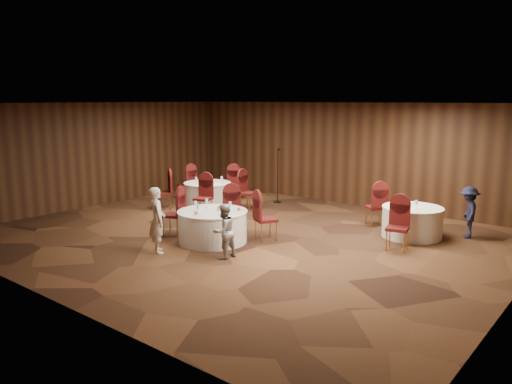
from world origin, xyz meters
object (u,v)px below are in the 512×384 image
Objects in this scene: table_left at (208,194)px; man_c at (468,212)px; table_main at (213,226)px; table_right at (412,222)px; woman_b at (224,231)px; woman_a at (157,220)px; mic_stand at (278,186)px.

man_c is at bearing 10.02° from table_left.
table_right is (3.48, 3.34, 0.00)m from table_main.
man_c reaches higher than woman_b.
table_main and table_right have the same top height.
woman_b is at bearing -126.03° from woman_a.
table_right is at bearing -74.57° from man_c.
woman_a is 1.15× the size of man_c.
table_main is 1.40× the size of woman_b.
woman_a reaches higher than woman_b.
woman_a is at bearing -62.74° from man_c.
mic_stand reaches higher than woman_a.
table_left is 6.39m from table_right.
mic_stand is at bearing -115.52° from man_c.
woman_b is at bearing -64.67° from mic_stand.
table_left is at bearing -100.73° from man_c.
mic_stand is at bearing -149.20° from woman_b.
table_right is at bearing -14.48° from mic_stand.
table_main is 0.94× the size of mic_stand.
table_main is 4.82m from table_right.
woman_a is 7.35m from man_c.
table_right is at bearing 154.60° from woman_b.
man_c reaches higher than table_right.
mic_stand is at bearing 165.52° from table_right.
woman_b is 6.00m from man_c.
woman_a is at bearing -129.42° from table_right.
table_left is at bearing 135.85° from table_main.
man_c is (1.07, 0.78, 0.25)m from table_right.
table_right is 1.00× the size of woman_a.
table_right is (6.37, 0.53, 0.00)m from table_left.
table_right is 0.83× the size of mic_stand.
woman_b is (2.54, -5.37, 0.06)m from mic_stand.
table_right is at bearing 43.80° from table_main.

